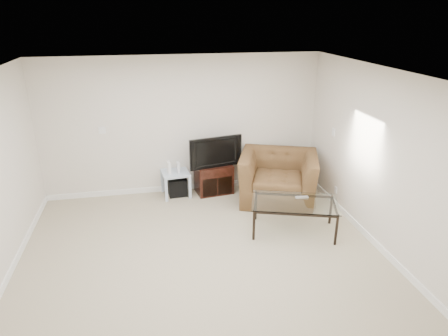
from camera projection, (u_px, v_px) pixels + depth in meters
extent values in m
plane|color=tan|center=(205.00, 265.00, 5.35)|extent=(5.00, 5.00, 0.00)
plane|color=white|center=(201.00, 76.00, 4.43)|extent=(5.00, 5.00, 0.00)
cube|color=silver|center=(183.00, 126.00, 7.17)|extent=(5.00, 0.02, 2.50)
cube|color=silver|center=(388.00, 165.00, 5.35)|extent=(0.02, 5.00, 2.50)
cube|color=white|center=(102.00, 130.00, 6.91)|extent=(0.12, 0.02, 0.12)
cube|color=white|center=(334.00, 132.00, 6.81)|extent=(0.02, 0.09, 0.13)
cube|color=white|center=(336.00, 190.00, 6.88)|extent=(0.02, 0.08, 0.12)
cube|color=black|center=(214.00, 170.00, 7.33)|extent=(0.42, 0.32, 0.05)
imported|color=black|center=(214.00, 151.00, 7.20)|extent=(0.93, 0.36, 0.57)
cube|color=black|center=(177.00, 186.00, 7.36)|extent=(0.35, 0.35, 0.33)
cube|color=white|center=(169.00, 168.00, 7.14)|extent=(0.07, 0.16, 0.21)
cube|color=silver|center=(178.00, 167.00, 7.20)|extent=(0.05, 0.13, 0.18)
imported|color=brown|center=(278.00, 170.00, 7.02)|extent=(1.54, 1.26, 1.15)
cube|color=#B2B2B7|center=(302.00, 197.00, 6.13)|extent=(0.20, 0.06, 0.02)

